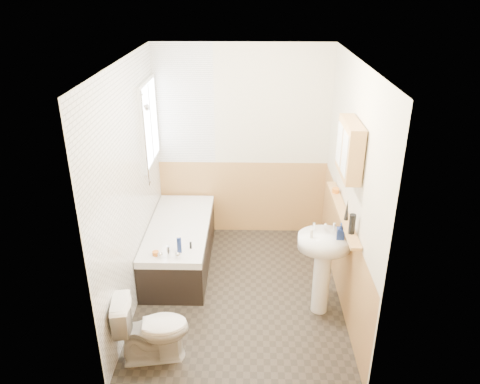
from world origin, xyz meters
The scene contains 26 objects.
floor centered at (0.00, 0.00, 0.00)m, with size 2.80×2.80×0.00m, color black.
ceiling centered at (0.00, 0.00, 2.50)m, with size 2.80×2.80×0.00m, color white.
wall_back centered at (0.00, 1.41, 1.25)m, with size 2.20×0.02×2.50m, color beige.
wall_front centered at (0.00, -1.41, 1.25)m, with size 2.20×0.02×2.50m, color beige.
wall_left centered at (-1.11, 0.00, 1.25)m, with size 0.02×2.80×2.50m, color beige.
wall_right centered at (1.11, 0.00, 1.25)m, with size 0.02×2.80×2.50m, color beige.
wainscot_right centered at (1.09, 0.00, 0.50)m, with size 0.01×2.80×1.00m, color tan.
wainscot_front centered at (0.00, -1.39, 0.50)m, with size 2.20×0.01×1.00m, color tan.
wainscot_back centered at (0.00, 1.39, 0.50)m, with size 2.20×0.01×1.00m, color tan.
tile_cladding_left centered at (-1.09, 0.00, 1.25)m, with size 0.01×2.80×2.50m, color white.
tile_return_back centered at (-0.73, 1.39, 1.75)m, with size 0.75×0.01×1.50m, color white.
window centered at (-1.06, 0.95, 1.65)m, with size 0.03×0.79×0.99m.
bathtub centered at (-0.73, 0.54, 0.28)m, with size 0.70×1.62×0.68m.
shower_riser centered at (-1.04, 0.59, 1.66)m, with size 0.10×0.07×1.09m.
toilet centered at (-0.76, -1.00, 0.32)m, with size 0.37×0.66×0.65m, color white.
sink centered at (0.84, -0.29, 0.64)m, with size 0.53×0.42×1.01m.
pine_shelf centered at (1.04, -0.03, 1.03)m, with size 0.10×1.45×0.03m, color tan.
medicine_cabinet centered at (1.01, -0.20, 1.75)m, with size 0.15×0.57×0.52m.
foam_can centered at (1.04, -0.49, 1.14)m, with size 0.06×0.06×0.19m, color black.
green_bottle centered at (1.04, -0.23, 1.15)m, with size 0.04×0.04×0.22m, color black.
black_jar centered at (1.04, 0.40, 1.07)m, with size 0.08×0.08×0.05m, color orange.
soap_bottle centered at (0.97, -0.35, 0.94)m, with size 0.07×0.17×0.08m, color navy.
clear_bottle centered at (0.70, -0.34, 0.94)m, with size 0.03×0.03×0.09m, color silver.
blue_gel centered at (-0.63, -0.06, 0.62)m, with size 0.05×0.03×0.17m, color navy.
cream_jar centered at (-0.88, -0.12, 0.56)m, with size 0.07×0.07×0.04m, color orange.
orange_bottle centered at (-0.53, 0.02, 0.57)m, with size 0.03×0.03×0.08m, color black.
Camera 1 is at (0.11, -4.26, 3.19)m, focal length 35.00 mm.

